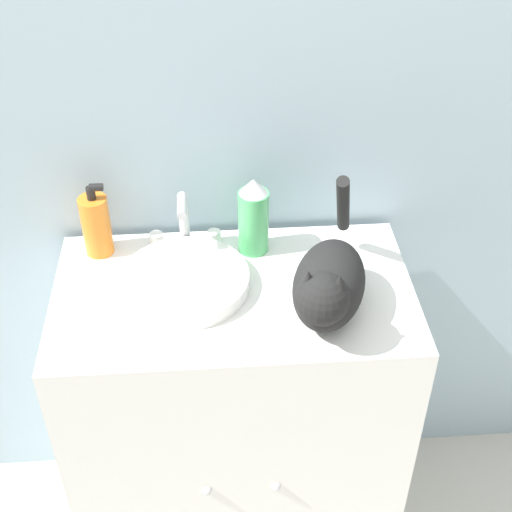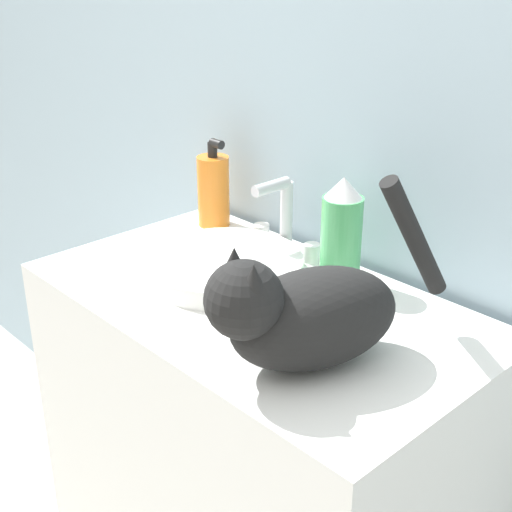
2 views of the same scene
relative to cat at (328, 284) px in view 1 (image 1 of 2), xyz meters
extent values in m
cube|color=#9EB7C6|center=(-0.19, 0.36, 0.26)|extent=(6.00, 0.05, 2.50)
cube|color=white|center=(-0.19, 0.09, -0.53)|extent=(0.80, 0.46, 0.90)
sphere|color=silver|center=(-0.27, -0.14, -0.49)|extent=(0.02, 0.02, 0.02)
sphere|color=silver|center=(-0.11, -0.14, -0.49)|extent=(0.02, 0.02, 0.02)
cylinder|color=white|center=(-0.30, 0.11, -0.07)|extent=(0.28, 0.28, 0.04)
cylinder|color=silver|center=(-0.30, 0.27, -0.01)|extent=(0.02, 0.02, 0.14)
cylinder|color=silver|center=(-0.30, 0.23, 0.06)|extent=(0.02, 0.08, 0.02)
cylinder|color=white|center=(-0.37, 0.27, -0.07)|extent=(0.03, 0.03, 0.03)
cylinder|color=white|center=(-0.23, 0.27, -0.07)|extent=(0.03, 0.03, 0.03)
ellipsoid|color=black|center=(0.01, 0.02, -0.01)|extent=(0.22, 0.29, 0.14)
sphere|color=black|center=(-0.03, -0.09, 0.04)|extent=(0.14, 0.14, 0.11)
cone|color=black|center=(-0.06, -0.08, 0.08)|extent=(0.05, 0.05, 0.04)
cone|color=black|center=(0.00, -0.10, 0.08)|extent=(0.05, 0.05, 0.04)
cylinder|color=black|center=(0.05, 0.17, 0.08)|extent=(0.07, 0.13, 0.20)
cylinder|color=orange|center=(-0.50, 0.26, -0.01)|extent=(0.07, 0.07, 0.15)
cylinder|color=black|center=(-0.50, 0.26, 0.08)|extent=(0.02, 0.02, 0.03)
cylinder|color=black|center=(-0.48, 0.26, 0.09)|extent=(0.03, 0.02, 0.02)
cylinder|color=#4CB266|center=(-0.14, 0.24, -0.01)|extent=(0.07, 0.07, 0.16)
cone|color=white|center=(-0.14, 0.24, 0.09)|extent=(0.06, 0.06, 0.04)
camera|label=1|loc=(-0.23, -1.10, 0.95)|focal=50.00mm
camera|label=2|loc=(0.59, -0.64, 0.48)|focal=50.00mm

